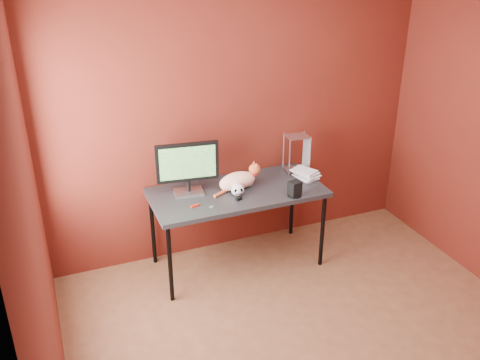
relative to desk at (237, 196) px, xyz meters
name	(u,v)px	position (x,y,z in m)	size (l,w,h in m)	color
room	(343,177)	(0.15, -1.37, 0.75)	(3.52, 3.52, 2.61)	brown
desk	(237,196)	(0.00, 0.00, 0.00)	(1.50, 0.70, 0.75)	black
monitor	(188,166)	(-0.40, 0.11, 0.31)	(0.53, 0.20, 0.46)	silver
cat	(238,180)	(0.02, 0.04, 0.13)	(0.47, 0.20, 0.22)	orange
skull_mug	(238,190)	(-0.03, -0.09, 0.11)	(0.11, 0.12, 0.11)	silver
speaker	(295,189)	(0.41, -0.28, 0.11)	(0.12, 0.12, 0.13)	black
book_stack	(302,136)	(0.60, 0.00, 0.47)	(0.24, 0.26, 0.85)	beige
wire_rack	(297,153)	(0.67, 0.20, 0.22)	(0.22, 0.18, 0.35)	silver
pocket_knife	(195,206)	(-0.43, -0.15, 0.06)	(0.08, 0.02, 0.02)	#A91C0D
black_gadget	(239,199)	(-0.05, -0.17, 0.06)	(0.05, 0.03, 0.02)	black
washer	(211,207)	(-0.31, -0.20, 0.05)	(0.04, 0.04, 0.00)	silver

